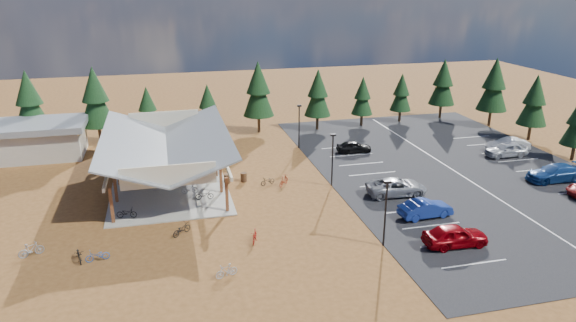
% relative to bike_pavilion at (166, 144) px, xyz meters
% --- Properties ---
extents(ground, '(140.00, 140.00, 0.00)m').
position_rel_bike_pavilion_xyz_m(ground, '(10.00, -7.00, -3.82)').
color(ground, brown).
rests_on(ground, ground).
extents(asphalt_lot, '(27.00, 44.00, 0.04)m').
position_rel_bike_pavilion_xyz_m(asphalt_lot, '(28.50, -4.00, -3.80)').
color(asphalt_lot, black).
rests_on(asphalt_lot, ground).
extents(concrete_pad, '(10.60, 18.60, 0.10)m').
position_rel_bike_pavilion_xyz_m(concrete_pad, '(0.00, 0.00, -3.77)').
color(concrete_pad, gray).
rests_on(concrete_pad, ground).
extents(bike_pavilion, '(11.65, 19.40, 4.97)m').
position_rel_bike_pavilion_xyz_m(bike_pavilion, '(0.00, 0.00, 0.00)').
color(bike_pavilion, '#5D301A').
rests_on(bike_pavilion, concrete_pad).
extents(outbuilding, '(11.00, 7.00, 3.90)m').
position_rel_bike_pavilion_xyz_m(outbuilding, '(-14.00, 11.00, -1.80)').
color(outbuilding, '#ADA593').
rests_on(outbuilding, ground).
extents(lamp_post_0, '(0.50, 0.25, 5.14)m').
position_rel_bike_pavilion_xyz_m(lamp_post_0, '(15.00, -17.00, -0.85)').
color(lamp_post_0, black).
rests_on(lamp_post_0, ground).
extents(lamp_post_1, '(0.50, 0.25, 5.14)m').
position_rel_bike_pavilion_xyz_m(lamp_post_1, '(15.00, -5.00, -0.85)').
color(lamp_post_1, black).
rests_on(lamp_post_1, ground).
extents(lamp_post_2, '(0.50, 0.25, 5.14)m').
position_rel_bike_pavilion_xyz_m(lamp_post_2, '(15.00, 7.00, -0.85)').
color(lamp_post_2, black).
rests_on(lamp_post_2, ground).
extents(trash_bin_0, '(0.60, 0.60, 0.90)m').
position_rel_bike_pavilion_xyz_m(trash_bin_0, '(7.06, -1.89, -3.37)').
color(trash_bin_0, '#462C19').
rests_on(trash_bin_0, ground).
extents(trash_bin_1, '(0.60, 0.60, 0.90)m').
position_rel_bike_pavilion_xyz_m(trash_bin_1, '(5.42, -1.93, -3.37)').
color(trash_bin_1, '#462C19').
rests_on(trash_bin_1, ground).
extents(pine_0, '(3.86, 3.86, 8.98)m').
position_rel_bike_pavilion_xyz_m(pine_0, '(-14.92, 15.32, 1.66)').
color(pine_0, '#382314').
rests_on(pine_0, ground).
extents(pine_1, '(3.96, 3.96, 9.23)m').
position_rel_bike_pavilion_xyz_m(pine_1, '(-7.61, 14.44, 1.82)').
color(pine_1, '#382314').
rests_on(pine_1, ground).
extents(pine_2, '(2.84, 2.84, 6.60)m').
position_rel_bike_pavilion_xyz_m(pine_2, '(-1.86, 14.63, 0.20)').
color(pine_2, '#382314').
rests_on(pine_2, ground).
extents(pine_3, '(2.83, 2.83, 6.60)m').
position_rel_bike_pavilion_xyz_m(pine_3, '(5.34, 14.37, 0.20)').
color(pine_3, '#382314').
rests_on(pine_3, ground).
extents(pine_4, '(3.91, 3.91, 9.11)m').
position_rel_bike_pavilion_xyz_m(pine_4, '(11.75, 14.72, 1.74)').
color(pine_4, '#382314').
rests_on(pine_4, ground).
extents(pine_5, '(3.41, 3.41, 7.95)m').
position_rel_bike_pavilion_xyz_m(pine_5, '(19.36, 14.03, 1.03)').
color(pine_5, '#382314').
rests_on(pine_5, ground).
extents(pine_6, '(2.85, 2.85, 6.63)m').
position_rel_bike_pavilion_xyz_m(pine_6, '(25.72, 14.51, 0.22)').
color(pine_6, '#382314').
rests_on(pine_6, ground).
extents(pine_7, '(2.89, 2.89, 6.72)m').
position_rel_bike_pavilion_xyz_m(pine_7, '(31.61, 15.16, 0.28)').
color(pine_7, '#382314').
rests_on(pine_7, ground).
extents(pine_8, '(3.60, 3.60, 8.38)m').
position_rel_bike_pavilion_xyz_m(pine_8, '(38.06, 15.61, 1.29)').
color(pine_8, '#382314').
rests_on(pine_8, ground).
extents(pine_12, '(3.46, 3.46, 8.06)m').
position_rel_bike_pavilion_xyz_m(pine_12, '(43.24, 3.44, 1.10)').
color(pine_12, '#382314').
rests_on(pine_12, ground).
extents(pine_13, '(3.93, 3.93, 9.14)m').
position_rel_bike_pavilion_xyz_m(pine_13, '(42.32, 10.22, 1.76)').
color(pine_13, '#382314').
rests_on(pine_13, ground).
extents(bike_0, '(1.74, 0.90, 0.87)m').
position_rel_bike_pavilion_xyz_m(bike_0, '(-3.59, -7.80, -3.29)').
color(bike_0, black).
rests_on(bike_0, concrete_pad).
extents(bike_1, '(1.72, 0.68, 1.01)m').
position_rel_bike_pavilion_xyz_m(bike_1, '(-0.81, -2.44, -3.22)').
color(bike_1, gray).
rests_on(bike_1, concrete_pad).
extents(bike_2, '(1.88, 0.96, 0.94)m').
position_rel_bike_pavilion_xyz_m(bike_2, '(-2.88, 3.57, -3.25)').
color(bike_2, navy).
rests_on(bike_2, concrete_pad).
extents(bike_3, '(1.59, 0.48, 0.95)m').
position_rel_bike_pavilion_xyz_m(bike_3, '(-2.67, 7.80, -3.25)').
color(bike_3, maroon).
rests_on(bike_3, concrete_pad).
extents(bike_4, '(1.64, 0.67, 0.84)m').
position_rel_bike_pavilion_xyz_m(bike_4, '(2.94, -5.55, -3.30)').
color(bike_4, black).
rests_on(bike_4, concrete_pad).
extents(bike_5, '(1.51, 0.47, 0.90)m').
position_rel_bike_pavilion_xyz_m(bike_5, '(1.77, -3.92, -3.27)').
color(bike_5, '#989BA1').
rests_on(bike_5, concrete_pad).
extents(bike_6, '(1.74, 0.82, 0.88)m').
position_rel_bike_pavilion_xyz_m(bike_6, '(2.26, 0.65, -3.29)').
color(bike_6, navy).
rests_on(bike_6, concrete_pad).
extents(bike_7, '(1.80, 0.88, 1.04)m').
position_rel_bike_pavilion_xyz_m(bike_7, '(1.21, 6.85, -3.20)').
color(bike_7, '#9C341F').
rests_on(bike_7, concrete_pad).
extents(bike_8, '(1.05, 1.90, 0.95)m').
position_rel_bike_pavilion_xyz_m(bike_8, '(-6.48, -13.96, -3.35)').
color(bike_8, black).
rests_on(bike_8, ground).
extents(bike_9, '(1.79, 1.16, 1.05)m').
position_rel_bike_pavilion_xyz_m(bike_9, '(-9.86, -12.46, -3.30)').
color(bike_9, gray).
rests_on(bike_9, ground).
extents(bike_10, '(1.71, 0.87, 0.86)m').
position_rel_bike_pavilion_xyz_m(bike_10, '(-5.25, -14.28, -3.39)').
color(bike_10, '#2952A1').
rests_on(bike_10, ground).
extents(bike_11, '(0.96, 1.70, 0.99)m').
position_rel_bike_pavilion_xyz_m(bike_11, '(5.87, -14.24, -3.33)').
color(bike_11, maroon).
rests_on(bike_11, ground).
extents(bike_12, '(1.72, 1.63, 0.92)m').
position_rel_bike_pavilion_xyz_m(bike_12, '(0.64, -11.69, -3.36)').
color(bike_12, black).
rests_on(bike_12, ground).
extents(bike_13, '(1.62, 0.89, 0.94)m').
position_rel_bike_pavilion_xyz_m(bike_13, '(3.21, -18.50, -3.36)').
color(bike_13, '#9799A0').
rests_on(bike_13, ground).
extents(bike_15, '(1.49, 1.64, 1.04)m').
position_rel_bike_pavilion_xyz_m(bike_15, '(10.60, -3.82, -3.30)').
color(bike_15, maroon).
rests_on(bike_15, ground).
extents(bike_16, '(1.60, 1.05, 0.79)m').
position_rel_bike_pavilion_xyz_m(bike_16, '(9.14, -3.27, -3.43)').
color(bike_16, black).
rests_on(bike_16, ground).
extents(car_0, '(4.84, 2.11, 1.63)m').
position_rel_bike_pavilion_xyz_m(car_0, '(20.05, -18.31, -2.97)').
color(car_0, '#840107').
rests_on(car_0, asphalt_lot).
extents(car_1, '(4.60, 1.89, 1.48)m').
position_rel_bike_pavilion_xyz_m(car_1, '(20.29, -13.39, -3.04)').
color(car_1, navy).
rests_on(car_1, asphalt_lot).
extents(car_2, '(5.65, 2.93, 1.52)m').
position_rel_bike_pavilion_xyz_m(car_2, '(20.00, -8.52, -3.02)').
color(car_2, gray).
rests_on(car_2, asphalt_lot).
extents(car_4, '(4.06, 1.95, 1.34)m').
position_rel_bike_pavilion_xyz_m(car_4, '(20.62, 3.91, -3.12)').
color(car_4, black).
rests_on(car_4, asphalt_lot).
extents(car_7, '(5.71, 2.55, 1.63)m').
position_rel_bike_pavilion_xyz_m(car_7, '(36.44, -9.06, -2.97)').
color(car_7, navy).
rests_on(car_7, asphalt_lot).
extents(car_8, '(4.75, 2.13, 1.58)m').
position_rel_bike_pavilion_xyz_m(car_8, '(36.45, -1.50, -2.99)').
color(car_8, '#AFB2B8').
rests_on(car_8, asphalt_lot).
extents(car_9, '(4.84, 2.24, 1.54)m').
position_rel_bike_pavilion_xyz_m(car_9, '(37.79, 0.01, -3.02)').
color(car_9, silver).
rests_on(car_9, asphalt_lot).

